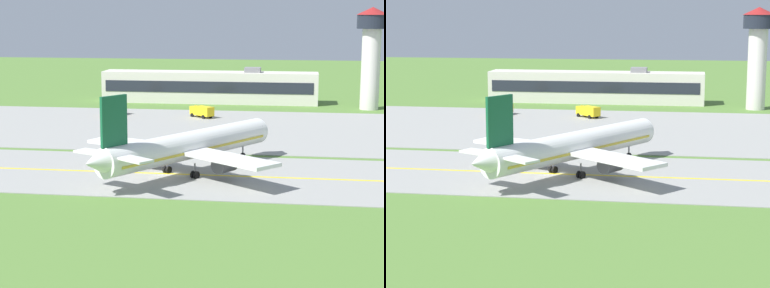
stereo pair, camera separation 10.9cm
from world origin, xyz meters
TOP-DOWN VIEW (x-y plane):
  - ground_plane at (0.00, 0.00)m, footprint 500.00×500.00m
  - taxiway_strip at (0.00, 0.00)m, footprint 240.00×28.00m
  - apron_pad at (10.00, 42.00)m, footprint 140.00×52.00m
  - taxiway_centreline at (0.00, 0.00)m, footprint 220.00×0.60m
  - airplane_lead at (3.10, 0.56)m, footprint 29.74×35.69m
  - service_truck_baggage at (-22.25, 56.35)m, footprint 4.19×6.33m
  - service_truck_fuel at (-2.70, 56.35)m, footprint 5.87×5.49m
  - terminal_building at (-4.51, 83.58)m, footprint 54.70×8.19m
  - control_tower at (34.72, 76.30)m, footprint 7.60×7.60m

SIDE VIEW (x-z plane):
  - ground_plane at x=0.00m, z-range 0.00..0.00m
  - taxiway_strip at x=0.00m, z-range 0.00..0.10m
  - apron_pad at x=10.00m, z-range 0.00..0.10m
  - taxiway_centreline at x=0.00m, z-range 0.10..0.11m
  - service_truck_baggage at x=-22.25m, z-range 0.23..2.83m
  - service_truck_fuel at x=-2.70m, z-range 0.23..2.83m
  - terminal_building at x=-4.51m, z-range -0.57..8.51m
  - airplane_lead at x=3.10m, z-range -2.22..10.48m
  - control_tower at x=34.72m, z-range 2.61..26.65m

